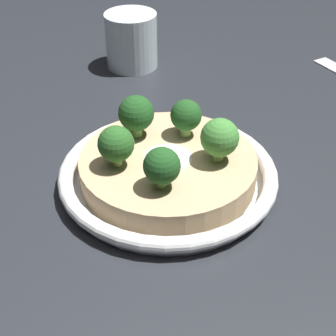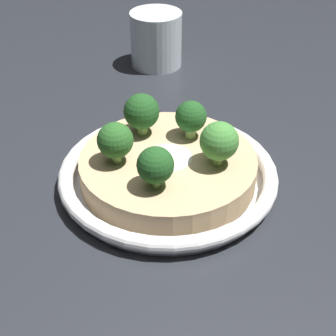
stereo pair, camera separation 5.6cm
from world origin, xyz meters
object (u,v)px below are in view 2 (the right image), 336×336
object	(u,v)px
risotto_bowl	(168,172)
drinking_glass	(156,39)
broccoli_front_left	(115,141)
broccoli_front	(155,166)
broccoli_back	(191,117)
broccoli_right	(219,142)
broccoli_back_left	(142,112)

from	to	relation	value
risotto_bowl	drinking_glass	xyz separation A→B (m)	(-0.22, 0.22, 0.03)
drinking_glass	broccoli_front_left	bearing A→B (deg)	-54.22
broccoli_front_left	broccoli_front	world-z (taller)	broccoli_front_left
broccoli_front_left	broccoli_back	size ratio (longest dim) A/B	1.05
broccoli_right	drinking_glass	size ratio (longest dim) A/B	0.58
broccoli_right	broccoli_back	bearing A→B (deg)	159.14
broccoli_front_left	drinking_glass	distance (m)	0.32
risotto_bowl	broccoli_front	xyz separation A→B (m)	(0.02, -0.05, 0.05)
broccoli_back_left	drinking_glass	bearing A→B (deg)	129.83
broccoli_front	broccoli_back_left	bearing A→B (deg)	142.30
broccoli_front	drinking_glass	world-z (taller)	drinking_glass
risotto_bowl	broccoli_front_left	xyz separation A→B (m)	(-0.04, -0.04, 0.05)
broccoli_right	broccoli_front	distance (m)	0.08
broccoli_right	broccoli_back	distance (m)	0.06
drinking_glass	broccoli_front	bearing A→B (deg)	-46.72
broccoli_back	broccoli_right	bearing A→B (deg)	-20.86
broccoli_back_left	drinking_glass	world-z (taller)	same
broccoli_back	risotto_bowl	bearing A→B (deg)	-79.22
risotto_bowl	broccoli_back_left	size ratio (longest dim) A/B	4.93
broccoli_back	broccoli_front_left	bearing A→B (deg)	-106.00
broccoli_back	broccoli_front	xyz separation A→B (m)	(0.03, -0.09, 0.00)
broccoli_front_left	broccoli_front	distance (m)	0.06
broccoli_front_left	broccoli_back_left	bearing A→B (deg)	108.45
risotto_bowl	drinking_glass	distance (m)	0.31
broccoli_back_left	broccoli_front_left	bearing A→B (deg)	-71.55
risotto_bowl	broccoli_back_left	bearing A→B (deg)	163.69
risotto_bowl	broccoli_right	distance (m)	0.07
broccoli_back_left	broccoli_right	distance (m)	0.10
broccoli_back_left	broccoli_front	world-z (taller)	broccoli_back_left
broccoli_front_left	drinking_glass	world-z (taller)	drinking_glass
broccoli_back	broccoli_front	bearing A→B (deg)	-70.08
broccoli_right	broccoli_front_left	distance (m)	0.11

